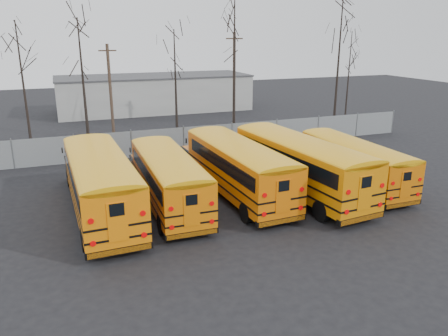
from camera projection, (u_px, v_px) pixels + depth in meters
name	position (u px, v px, depth m)	size (l,w,h in m)	color
ground	(245.00, 208.00, 23.17)	(120.00, 120.00, 0.00)	black
fence	(184.00, 140.00, 33.60)	(40.00, 0.04, 2.00)	gray
distant_building	(154.00, 93.00, 51.85)	(22.00, 8.00, 4.00)	#B4B4AF
bus_a	(100.00, 179.00, 21.73)	(3.11, 11.86, 3.29)	black
bus_b	(167.00, 175.00, 22.96)	(2.57, 10.61, 2.96)	black
bus_c	(237.00, 164.00, 24.42)	(3.17, 11.54, 3.20)	black
bus_d	(298.00, 161.00, 24.70)	(3.93, 12.18, 3.35)	black
bus_e	(352.00, 159.00, 26.13)	(2.32, 10.06, 2.81)	black
utility_pole_left	(111.00, 93.00, 36.23)	(1.44, 0.25, 8.05)	#463428
utility_pole_right	(234.00, 79.00, 42.06)	(1.54, 0.66, 8.97)	#4C392B
tree_2	(25.00, 94.00, 30.18)	(0.26, 0.26, 9.71)	black
tree_3	(84.00, 86.00, 33.24)	(0.26, 0.26, 9.98)	black
tree_4	(176.00, 85.00, 37.63)	(0.26, 0.26, 9.20)	black
tree_5	(234.00, 70.00, 38.25)	(0.26, 0.26, 11.55)	black
tree_6	(338.00, 65.00, 39.21)	(0.26, 0.26, 12.22)	black
tree_7	(348.00, 79.00, 43.03)	(0.26, 0.26, 9.05)	black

